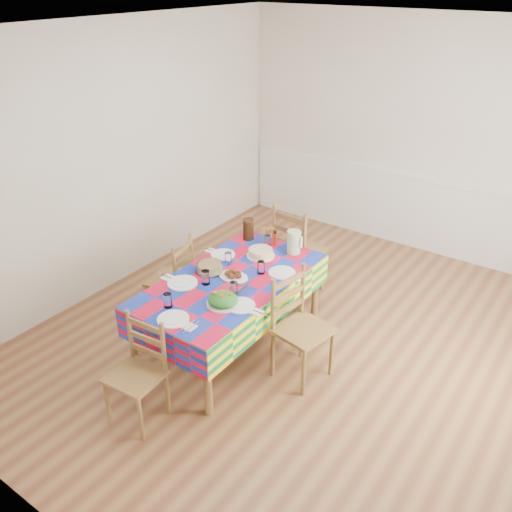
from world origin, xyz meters
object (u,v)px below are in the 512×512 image
(tea_pitcher, at_px, (248,229))
(chair_left, at_px, (173,280))
(green_pitcher, at_px, (294,242))
(chair_far, at_px, (297,251))
(chair_near, at_px, (138,373))
(chair_right, at_px, (300,328))
(meat_platter, at_px, (233,275))
(dining_table, at_px, (231,286))

(tea_pitcher, height_order, chair_left, tea_pitcher)
(green_pitcher, relative_size, chair_far, 0.22)
(chair_near, relative_size, chair_right, 0.90)
(meat_platter, bearing_deg, green_pitcher, 75.68)
(green_pitcher, distance_m, tea_pitcher, 0.52)
(tea_pitcher, distance_m, chair_right, 1.31)
(tea_pitcher, bearing_deg, chair_right, -34.47)
(meat_platter, height_order, tea_pitcher, tea_pitcher)
(chair_near, height_order, chair_right, chair_right)
(dining_table, bearing_deg, chair_left, 179.21)
(chair_left, bearing_deg, chair_right, 75.92)
(dining_table, distance_m, chair_right, 0.72)
(chair_right, bearing_deg, chair_left, 100.04)
(tea_pitcher, distance_m, chair_near, 1.91)
(chair_left, relative_size, chair_right, 0.93)
(dining_table, distance_m, green_pitcher, 0.78)
(chair_near, bearing_deg, green_pitcher, 79.55)
(dining_table, bearing_deg, chair_near, -90.16)
(dining_table, relative_size, meat_platter, 6.43)
(dining_table, bearing_deg, green_pitcher, 76.00)
(chair_near, xyz_separation_m, chair_far, (-0.00, 2.24, 0.07))
(green_pitcher, bearing_deg, meat_platter, -104.32)
(dining_table, bearing_deg, chair_far, 90.21)
(chair_near, bearing_deg, meat_platter, 84.90)
(chair_right, bearing_deg, green_pitcher, 45.72)
(chair_far, distance_m, chair_left, 1.31)
(chair_far, xyz_separation_m, chair_right, (0.71, -1.11, -0.03))
(meat_platter, relative_size, tea_pitcher, 1.29)
(chair_left, bearing_deg, green_pitcher, 115.16)
(dining_table, height_order, chair_near, chair_near)
(dining_table, relative_size, chair_far, 1.77)
(green_pitcher, bearing_deg, chair_left, -140.85)
(green_pitcher, bearing_deg, tea_pitcher, -178.42)
(green_pitcher, distance_m, chair_left, 1.21)
(meat_platter, relative_size, chair_near, 0.32)
(tea_pitcher, height_order, chair_near, tea_pitcher)
(dining_table, bearing_deg, chair_right, 0.62)
(chair_near, distance_m, chair_left, 1.34)
(chair_near, bearing_deg, chair_far, 85.32)
(green_pitcher, relative_size, chair_left, 0.25)
(dining_table, relative_size, tea_pitcher, 8.29)
(green_pitcher, xyz_separation_m, tea_pitcher, (-0.52, -0.01, -0.00))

